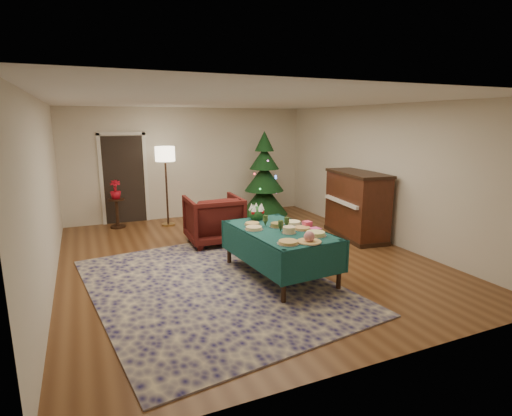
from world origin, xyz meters
name	(u,v)px	position (x,y,z in m)	size (l,w,h in m)	color
room_shell	(242,182)	(0.00, 0.00, 1.35)	(7.00, 7.00, 7.00)	#593319
doorway	(124,177)	(-1.60, 3.48, 1.10)	(1.08, 0.04, 2.16)	black
rug	(211,285)	(-0.89, -0.97, 0.01)	(3.20, 4.20, 0.02)	#161347
buffet_table	(280,239)	(0.21, -1.02, 0.60)	(1.27, 2.00, 0.74)	black
platter_0	(288,242)	(-0.01, -1.72, 0.77)	(0.31, 0.31, 0.05)	silver
platter_1	(309,238)	(0.28, -1.77, 0.81)	(0.34, 0.34, 0.16)	silver
platter_2	(316,234)	(0.54, -1.52, 0.77)	(0.31, 0.31, 0.06)	silver
platter_3	(289,230)	(0.25, -1.26, 0.79)	(0.22, 0.22, 0.10)	silver
platter_4	(302,228)	(0.53, -1.16, 0.76)	(0.29, 0.29, 0.04)	silver
platter_5	(254,228)	(-0.15, -0.87, 0.77)	(0.29, 0.29, 0.05)	silver
platter_6	(277,225)	(0.24, -0.88, 0.78)	(0.24, 0.24, 0.07)	silver
platter_7	(293,223)	(0.57, -0.78, 0.76)	(0.30, 0.30, 0.04)	silver
platter_8	(252,224)	(-0.06, -0.59, 0.76)	(0.26, 0.26, 0.04)	silver
goblet_0	(265,221)	(0.10, -0.74, 0.84)	(0.08, 0.08, 0.17)	#2D471E
goblet_1	(287,222)	(0.35, -0.98, 0.84)	(0.08, 0.08, 0.17)	#2D471E
goblet_2	(281,226)	(0.17, -1.13, 0.84)	(0.08, 0.08, 0.17)	#2D471E
napkin_stack	(315,229)	(0.68, -1.28, 0.76)	(0.15, 0.15, 0.04)	#E7408B
gift_box	(307,224)	(0.67, -1.07, 0.79)	(0.12, 0.12, 0.10)	#F94568
centerpiece	(257,212)	(0.15, -0.28, 0.87)	(0.27, 0.27, 0.31)	#1E4C1E
armchair	(214,217)	(-0.20, 1.03, 0.53)	(1.02, 0.96, 1.05)	#45120E
floor_lamp	(165,159)	(-0.75, 2.81, 1.54)	(0.44, 0.44, 1.82)	#A57F3F
side_table	(117,214)	(-1.84, 3.05, 0.32)	(0.37, 0.37, 0.66)	black
potted_plant	(116,194)	(-1.84, 3.05, 0.78)	(0.24, 0.42, 0.24)	#B10C1B
christmas_tree	(264,180)	(1.60, 2.55, 0.97)	(1.57, 1.57, 2.15)	black
piano	(356,206)	(2.65, 0.26, 0.67)	(0.94, 1.66, 1.37)	black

